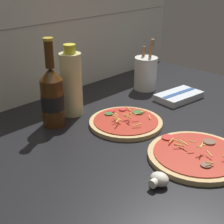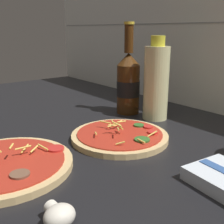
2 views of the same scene
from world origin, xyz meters
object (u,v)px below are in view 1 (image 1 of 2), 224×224
at_px(pizza_near, 196,155).
at_px(dish_towel, 179,96).
at_px(pizza_far, 126,122).
at_px(utensil_crock, 146,73).
at_px(mushroom_right, 159,180).
at_px(oil_bottle, 71,83).
at_px(beer_bottle, 52,96).

bearing_deg(pizza_near, dish_towel, 40.10).
relative_size(pizza_far, utensil_crock, 1.15).
relative_size(utensil_crock, dish_towel, 1.10).
bearing_deg(mushroom_right, pizza_near, 0.72).
bearing_deg(oil_bottle, pizza_near, -84.73).
height_order(beer_bottle, dish_towel, beer_bottle).
xyz_separation_m(pizza_far, beer_bottle, (-0.16, 0.16, 0.09)).
bearing_deg(dish_towel, pizza_far, -179.50).
height_order(pizza_near, pizza_far, pizza_far).
distance_m(pizza_near, utensil_crock, 0.55).
bearing_deg(pizza_far, pizza_near, -94.33).
bearing_deg(oil_bottle, mushroom_right, -105.37).
bearing_deg(oil_bottle, beer_bottle, -166.85).
relative_size(oil_bottle, utensil_crock, 1.18).
height_order(mushroom_right, utensil_crock, utensil_crock).
xyz_separation_m(pizza_far, dish_towel, (0.30, 0.00, 0.00)).
height_order(pizza_far, mushroom_right, pizza_far).
height_order(pizza_near, dish_towel, pizza_near).
bearing_deg(beer_bottle, oil_bottle, 13.15).
bearing_deg(dish_towel, mushroom_right, -150.84).
distance_m(pizza_far, beer_bottle, 0.25).
distance_m(pizza_near, mushroom_right, 0.17).
relative_size(pizza_near, utensil_crock, 1.28).
height_order(oil_bottle, mushroom_right, oil_bottle).
height_order(beer_bottle, utensil_crock, beer_bottle).
bearing_deg(beer_bottle, mushroom_right, -94.00).
distance_m(beer_bottle, dish_towel, 0.50).
height_order(pizza_far, beer_bottle, beer_bottle).
bearing_deg(beer_bottle, utensil_crock, 0.25).
xyz_separation_m(oil_bottle, utensil_crock, (0.37, -0.02, -0.04)).
bearing_deg(utensil_crock, beer_bottle, -179.75).
bearing_deg(beer_bottle, pizza_near, -72.41).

